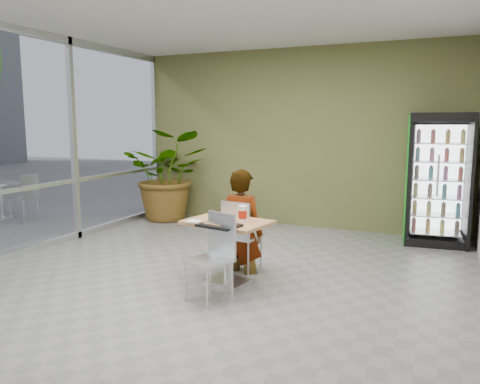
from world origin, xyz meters
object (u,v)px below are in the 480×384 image
Objects in this scene: seated_woman at (242,232)px; cafeteria_tray at (219,225)px; dining_table at (227,239)px; chair_near at (215,250)px; soda_cup at (242,214)px; potted_plant at (169,175)px; beverage_fridge at (438,179)px; chair_far at (239,230)px.

seated_woman is 3.69× the size of cafeteria_tray.
dining_table is 0.65× the size of seated_woman.
chair_near reaches higher than dining_table.
cafeteria_tray is (0.08, -0.82, 0.26)m from seated_woman.
seated_woman reaches higher than chair_near.
seated_woman is at bearing 94.18° from dining_table.
dining_table is 1.13× the size of chair_near.
dining_table is 0.35m from soda_cup.
cafeteria_tray is 0.25× the size of potted_plant.
chair_near is at bearing -77.15° from cafeteria_tray.
soda_cup is 3.99m from potted_plant.
seated_woman is 3.36m from beverage_fridge.
beverage_fridge reaches higher than seated_woman.
dining_table is 0.39m from cafeteria_tray.
beverage_fridge is at bearing 56.56° from cafeteria_tray.
potted_plant is at bearing -36.32° from seated_woman.
seated_woman is (-0.04, 0.50, -0.03)m from dining_table.
seated_woman reaches higher than chair_far.
beverage_fridge is (2.12, 3.46, 0.47)m from chair_near.
chair_far is at bearing 97.03° from cafeteria_tray.
dining_table is at bearing -131.88° from beverage_fridge.
beverage_fridge is at bearing 0.55° from potted_plant.
chair_near is 1.01m from seated_woman.
beverage_fridge is (2.16, 3.27, 0.25)m from cafeteria_tray.
potted_plant is at bearing 129.44° from cafeteria_tray.
potted_plant is at bearing 134.12° from soda_cup.
beverage_fridge is (2.21, 2.95, 0.48)m from dining_table.
cafeteria_tray is at bearing -81.51° from dining_table.
cafeteria_tray is at bearing -50.56° from potted_plant.
beverage_fridge is (2.25, 2.50, 0.48)m from chair_far.
seated_woman is (-0.13, 1.01, -0.04)m from chair_near.
chair_far is 3.40m from beverage_fridge.
cafeteria_tray is (0.09, -0.77, 0.23)m from chair_far.
soda_cup reaches higher than dining_table.
seated_woman is 3.54m from potted_plant.
cafeteria_tray is at bearing 124.26° from chair_near.
cafeteria_tray is at bearing -108.80° from soda_cup.
beverage_fridge is (2.04, 2.91, 0.18)m from soda_cup.
soda_cup is at bearing 124.92° from chair_far.
potted_plant is (-2.65, 3.22, 0.12)m from cafeteria_tray.
dining_table is 0.46m from chair_far.
chair_far is 0.81m from cafeteria_tray.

